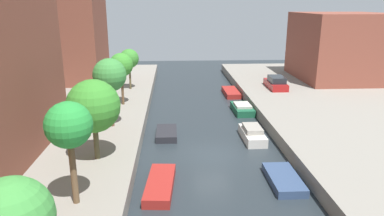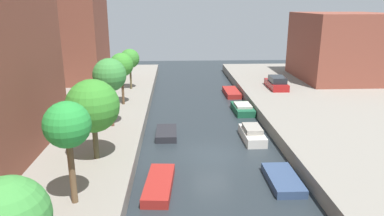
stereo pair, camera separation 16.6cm
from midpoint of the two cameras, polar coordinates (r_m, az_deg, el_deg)
name	(u,v)px [view 2 (the right image)]	position (r m, az deg, el deg)	size (l,w,h in m)	color
ground_plane	(212,155)	(24.96, 3.35, -7.47)	(84.00, 84.00, 0.00)	#232B30
low_block_right	(341,47)	(47.91, 22.91, 9.06)	(10.00, 11.31, 7.99)	brown
street_tree_1	(67,126)	(16.83, -19.09, -2.75)	(2.14, 2.14, 4.97)	brown
street_tree_2	(93,106)	(21.62, -15.41, 0.28)	(3.16, 3.16, 4.91)	#4D472E
street_tree_3	(110,75)	(27.17, -12.90, 5.12)	(2.50, 2.50, 5.24)	brown
street_tree_4	(121,65)	(33.20, -11.10, 6.74)	(2.18, 2.18, 4.80)	brown
street_tree_5	(130,59)	(39.39, -9.82, 7.77)	(2.08, 2.08, 4.39)	brown
parked_car	(277,83)	(40.71, 13.51, 3.89)	(1.83, 4.37, 1.36)	maroon
moored_boat_left_2	(159,185)	(20.64, -5.06, -12.11)	(1.79, 4.42, 0.53)	maroon
moored_boat_left_3	(166,133)	(28.17, -3.95, -4.06)	(1.60, 3.13, 0.51)	#232328
moored_boat_right_2	(283,180)	(21.81, 14.57, -11.04)	(1.71, 3.66, 0.48)	#33476B
moored_boat_right_3	(252,134)	(27.76, 9.79, -4.15)	(1.51, 3.73, 1.07)	beige
moored_boat_right_4	(243,109)	(34.54, 8.25, -0.09)	(1.80, 3.74, 0.84)	#195638
moored_boat_right_5	(232,92)	(41.04, 6.47, 2.50)	(1.61, 4.34, 0.56)	maroon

